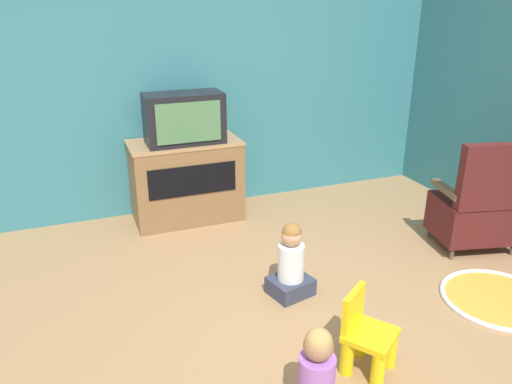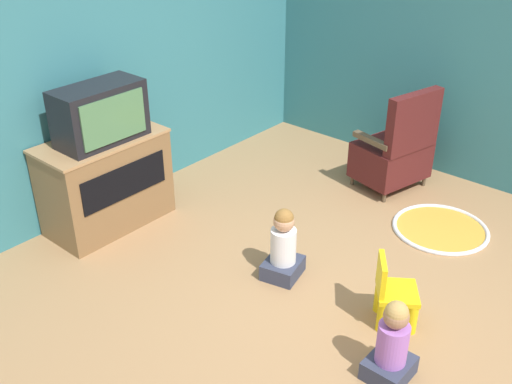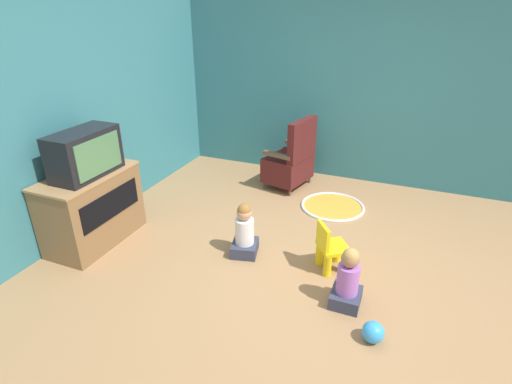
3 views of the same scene
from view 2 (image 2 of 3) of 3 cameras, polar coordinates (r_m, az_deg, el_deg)
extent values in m
plane|color=#9E754C|center=(4.43, 8.73, -10.55)|extent=(30.00, 30.00, 0.00)
cube|color=teal|center=(5.29, -16.06, 11.40)|extent=(5.53, 0.12, 2.59)
cube|color=brown|center=(5.26, -14.12, 0.92)|extent=(1.04, 0.54, 0.80)
cube|color=#A97C50|center=(5.10, -14.64, 4.77)|extent=(1.06, 0.55, 0.02)
cube|color=black|center=(5.02, -12.38, 0.93)|extent=(0.83, 0.01, 0.29)
cube|color=black|center=(4.97, -14.66, 7.23)|extent=(0.72, 0.35, 0.47)
cube|color=#47754C|center=(4.83, -13.38, 6.76)|extent=(0.59, 0.02, 0.37)
cylinder|color=brown|center=(6.34, 12.75, 2.51)|extent=(0.04, 0.04, 0.10)
cylinder|color=brown|center=(5.97, 9.15, 1.16)|extent=(0.04, 0.04, 0.10)
cylinder|color=brown|center=(6.10, 15.69, 1.02)|extent=(0.04, 0.04, 0.10)
cylinder|color=brown|center=(5.71, 12.12, -0.48)|extent=(0.04, 0.04, 0.10)
cube|color=#4C1919|center=(5.92, 12.68, 3.04)|extent=(0.75, 0.64, 0.35)
cube|color=#4C1919|center=(5.62, 14.76, 6.42)|extent=(0.62, 0.24, 0.56)
cube|color=brown|center=(6.02, 14.85, 6.09)|extent=(0.17, 0.43, 0.05)
cube|color=brown|center=(5.61, 10.96, 4.85)|extent=(0.17, 0.43, 0.05)
cylinder|color=yellow|center=(4.21, 14.62, -11.38)|extent=(0.08, 0.08, 0.26)
cylinder|color=yellow|center=(4.37, 14.26, -9.65)|extent=(0.08, 0.08, 0.26)
cylinder|color=yellow|center=(4.18, 11.99, -11.35)|extent=(0.08, 0.08, 0.26)
cylinder|color=yellow|center=(4.34, 11.74, -9.61)|extent=(0.08, 0.08, 0.26)
cube|color=yellow|center=(4.21, 13.32, -9.29)|extent=(0.39, 0.39, 0.04)
cube|color=yellow|center=(4.11, 11.87, -7.73)|extent=(0.23, 0.18, 0.24)
cylinder|color=gold|center=(5.43, 17.14, -3.39)|extent=(0.82, 0.82, 0.01)
torus|color=silver|center=(5.43, 17.15, -3.35)|extent=(0.82, 0.82, 0.04)
cube|color=#33384C|center=(3.92, 12.53, -16.02)|extent=(0.29, 0.25, 0.13)
cylinder|color=#A566BF|center=(3.79, 12.85, -13.87)|extent=(0.19, 0.19, 0.27)
sphere|color=#9E7051|center=(3.65, 13.22, -11.45)|extent=(0.15, 0.15, 0.15)
sphere|color=tan|center=(3.63, 13.26, -11.12)|extent=(0.14, 0.14, 0.14)
cube|color=#33384C|center=(4.63, 2.56, -7.24)|extent=(0.35, 0.32, 0.13)
cylinder|color=silver|center=(4.51, 2.62, -5.14)|extent=(0.20, 0.20, 0.28)
sphere|color=tan|center=(4.39, 2.68, -2.82)|extent=(0.16, 0.16, 0.16)
sphere|color=olive|center=(4.38, 2.69, -2.51)|extent=(0.15, 0.15, 0.15)
camera|label=1|loc=(1.82, 56.21, -7.39)|focal=35.00mm
camera|label=3|loc=(0.95, -60.02, -10.80)|focal=28.00mm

